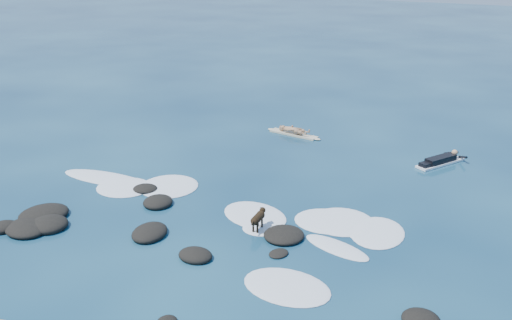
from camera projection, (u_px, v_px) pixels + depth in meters
The scene contains 6 objects.
ground at pixel (220, 231), 17.86m from camera, with size 160.00×160.00×0.00m, color #0A2642.
reef_rocks at pixel (101, 230), 17.70m from camera, with size 13.90×7.25×0.42m.
breaking_foam at pixel (249, 214), 18.95m from camera, with size 13.47×6.34×0.12m.
standing_surfer_rig at pixel (294, 122), 26.65m from camera, with size 2.91×0.82×1.65m.
paddling_surfer_rig at pixel (441, 160), 23.27m from camera, with size 1.80×2.49×0.46m.
dog at pixel (258, 217), 17.75m from camera, with size 0.32×1.07×0.68m.
Camera 1 is at (8.37, -13.58, 8.41)m, focal length 40.00 mm.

